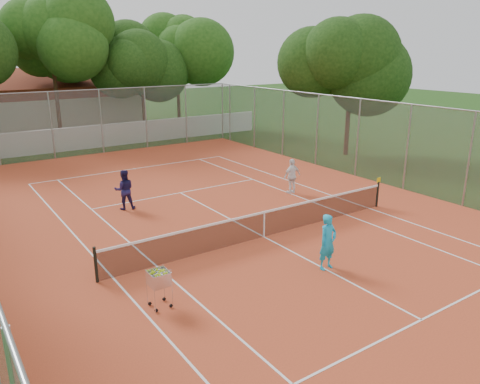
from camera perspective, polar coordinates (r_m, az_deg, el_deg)
ground at (r=16.60m, az=2.93°, el=-5.55°), size 120.00×120.00×0.00m
court_pad at (r=16.59m, az=2.93°, el=-5.52°), size 18.00×34.00×0.02m
court_lines at (r=16.59m, az=2.93°, el=-5.48°), size 10.98×23.78×0.01m
tennis_net at (r=16.41m, az=2.96°, el=-3.91°), size 11.88×0.10×0.98m
perimeter_fence at (r=15.94m, az=3.04°, el=1.10°), size 18.00×34.00×4.00m
boundary_wall at (r=33.02m, az=-17.47°, el=6.45°), size 26.00×0.30×1.50m
clubhouse at (r=42.03m, az=-24.44°, el=9.84°), size 16.40×9.00×4.40m
tropical_trees at (r=35.45m, az=-19.59°, el=13.87°), size 29.00×19.00×10.00m
player_near at (r=14.22m, az=10.65°, el=-6.01°), size 0.64×0.44×1.71m
player_far_left at (r=19.72m, az=-13.92°, el=0.27°), size 0.95×0.83×1.66m
player_far_right at (r=21.43m, az=6.37°, el=1.93°), size 0.95×0.41×1.61m
ball_hopper at (r=12.28m, az=-9.81°, el=-11.42°), size 0.63×0.63×1.09m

